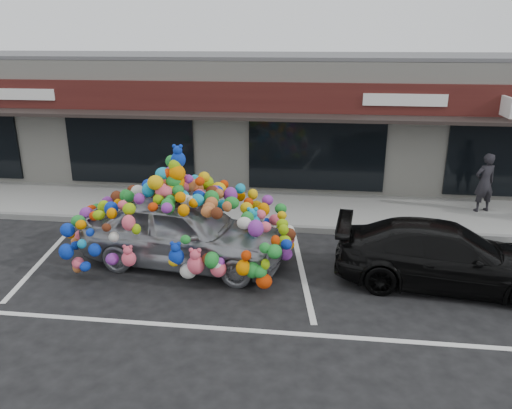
# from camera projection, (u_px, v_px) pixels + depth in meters

# --- Properties ---
(ground) EXTENTS (90.00, 90.00, 0.00)m
(ground) POSITION_uv_depth(u_px,v_px,m) (176.00, 267.00, 11.15)
(ground) COLOR black
(ground) RESTS_ON ground
(shop_building) EXTENTS (24.00, 7.20, 4.31)m
(shop_building) POSITION_uv_depth(u_px,v_px,m) (236.00, 115.00, 18.39)
(shop_building) COLOR beige
(shop_building) RESTS_ON ground
(sidewalk) EXTENTS (26.00, 3.00, 0.15)m
(sidewalk) POSITION_uv_depth(u_px,v_px,m) (213.00, 207.00, 14.89)
(sidewalk) COLOR gray
(sidewalk) RESTS_ON ground
(kerb) EXTENTS (26.00, 0.18, 0.16)m
(kerb) POSITION_uv_depth(u_px,v_px,m) (201.00, 225.00, 13.48)
(kerb) COLOR slate
(kerb) RESTS_ON ground
(parking_stripe_left) EXTENTS (0.73, 4.37, 0.01)m
(parking_stripe_left) POSITION_uv_depth(u_px,v_px,m) (46.00, 256.00, 11.72)
(parking_stripe_left) COLOR silver
(parking_stripe_left) RESTS_ON ground
(parking_stripe_mid) EXTENTS (0.73, 4.37, 0.01)m
(parking_stripe_mid) POSITION_uv_depth(u_px,v_px,m) (302.00, 270.00, 11.01)
(parking_stripe_mid) COLOR silver
(parking_stripe_mid) RESTS_ON ground
(lane_line) EXTENTS (14.00, 0.12, 0.01)m
(lane_line) POSITION_uv_depth(u_px,v_px,m) (250.00, 331.00, 8.75)
(lane_line) COLOR silver
(lane_line) RESTS_ON ground
(toy_car) EXTENTS (3.29, 5.08, 2.83)m
(toy_car) POSITION_uv_depth(u_px,v_px,m) (183.00, 224.00, 11.07)
(toy_car) COLOR #A9AEB4
(toy_car) RESTS_ON ground
(black_sedan) EXTENTS (2.26, 4.62, 1.29)m
(black_sedan) POSITION_uv_depth(u_px,v_px,m) (445.00, 256.00, 10.20)
(black_sedan) COLOR black
(black_sedan) RESTS_ON ground
(pedestrian_a) EXTENTS (0.72, 0.59, 1.69)m
(pedestrian_a) POSITION_uv_depth(u_px,v_px,m) (485.00, 183.00, 14.04)
(pedestrian_a) COLOR #212227
(pedestrian_a) RESTS_ON sidewalk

